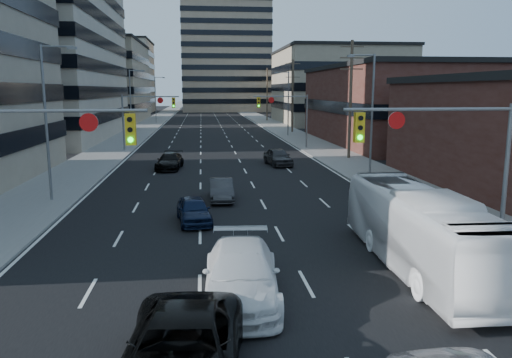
{
  "coord_description": "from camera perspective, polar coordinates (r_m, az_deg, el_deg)",
  "views": [
    {
      "loc": [
        -1.63,
        -9.78,
        6.51
      ],
      "look_at": [
        0.96,
        14.13,
        2.2
      ],
      "focal_mm": 35.0,
      "sensor_mm": 36.0,
      "label": 1
    }
  ],
  "objects": [
    {
      "name": "office_right_far",
      "position": [
        101.34,
        9.19,
        10.31
      ],
      "size": [
        22.0,
        28.0,
        14.0
      ],
      "primitive_type": "cube",
      "color": "gray",
      "rests_on": "ground"
    },
    {
      "name": "road_surface",
      "position": [
        139.94,
        -5.56,
        7.45
      ],
      "size": [
        18.0,
        300.0,
        0.02
      ],
      "primitive_type": "cube",
      "color": "black",
      "rests_on": "ground"
    },
    {
      "name": "streetlight_right_far",
      "position": [
        70.81,
        3.58,
        8.96
      ],
      "size": [
        2.03,
        0.22,
        9.0
      ],
      "color": "slate",
      "rests_on": "ground"
    },
    {
      "name": "bg_block_right",
      "position": [
        143.77,
        7.45,
        9.87
      ],
      "size": [
        22.0,
        22.0,
        12.0
      ],
      "primitive_type": "cube",
      "color": "gray",
      "rests_on": "ground"
    },
    {
      "name": "transit_bus",
      "position": [
        19.24,
        18.22,
        -5.53
      ],
      "size": [
        2.75,
        10.66,
        2.95
      ],
      "primitive_type": "imported",
      "rotation": [
        0.0,
        0.0,
        -0.03
      ],
      "color": "white",
      "rests_on": "ground"
    },
    {
      "name": "sidewalk_left",
      "position": [
        140.27,
        -10.31,
        7.36
      ],
      "size": [
        5.0,
        300.0,
        0.15
      ],
      "primitive_type": "cube",
      "color": "slate",
      "rests_on": "ground"
    },
    {
      "name": "utility_pole_midblock",
      "position": [
        77.03,
        4.21,
        9.58
      ],
      "size": [
        2.2,
        0.28,
        11.0
      ],
      "color": "#4C3D2D",
      "rests_on": "ground"
    },
    {
      "name": "sedan_grey_right",
      "position": [
        43.56,
        2.53,
        2.55
      ],
      "size": [
        2.37,
        4.61,
        1.5
      ],
      "primitive_type": "imported",
      "rotation": [
        0.0,
        0.0,
        0.14
      ],
      "color": "#2F2F32",
      "rests_on": "ground"
    },
    {
      "name": "storefront_right_mid",
      "position": [
        65.07,
        17.18,
        7.94
      ],
      "size": [
        20.0,
        30.0,
        9.0
      ],
      "primitive_type": "cube",
      "color": "#472119",
      "rests_on": "ground"
    },
    {
      "name": "office_left_mid",
      "position": [
        74.62,
        -27.0,
        14.85
      ],
      "size": [
        26.0,
        34.0,
        28.0
      ],
      "primitive_type": "cube",
      "color": "#ADA089",
      "rests_on": "ground"
    },
    {
      "name": "streetlight_left_near",
      "position": [
        31.06,
        -22.63,
        6.7
      ],
      "size": [
        2.03,
        0.22,
        9.0
      ],
      "color": "slate",
      "rests_on": "ground"
    },
    {
      "name": "utility_pole_distant",
      "position": [
        106.68,
        1.28,
        9.76
      ],
      "size": [
        2.2,
        0.28,
        11.0
      ],
      "color": "#4C3D2D",
      "rests_on": "ground"
    },
    {
      "name": "sedan_grey_center",
      "position": [
        29.77,
        -3.98,
        -1.23
      ],
      "size": [
        1.38,
        3.92,
        1.29
      ],
      "primitive_type": "imported",
      "rotation": [
        0.0,
        0.0,
        -0.0
      ],
      "color": "#303032",
      "rests_on": "ground"
    },
    {
      "name": "streetlight_left_mid",
      "position": [
        65.38,
        -14.01,
        8.58
      ],
      "size": [
        2.03,
        0.22,
        9.0
      ],
      "color": "slate",
      "rests_on": "ground"
    },
    {
      "name": "apartment_tower",
      "position": [
        161.53,
        -3.6,
        18.14
      ],
      "size": [
        26.0,
        26.0,
        58.0
      ],
      "primitive_type": "cube",
      "color": "gray",
      "rests_on": "ground"
    },
    {
      "name": "signal_far_left",
      "position": [
        55.15,
        -12.6,
        7.62
      ],
      "size": [
        6.09,
        0.33,
        6.0
      ],
      "color": "slate",
      "rests_on": "ground"
    },
    {
      "name": "sedan_blue",
      "position": [
        24.89,
        -7.13,
        -3.54
      ],
      "size": [
        1.99,
        3.97,
        1.3
      ],
      "primitive_type": "imported",
      "rotation": [
        0.0,
        0.0,
        0.12
      ],
      "color": "black",
      "rests_on": "ground"
    },
    {
      "name": "white_van",
      "position": [
        15.89,
        -1.7,
        -10.77
      ],
      "size": [
        2.73,
        5.88,
        1.66
      ],
      "primitive_type": "imported",
      "rotation": [
        0.0,
        0.0,
        -0.07
      ],
      "color": "silver",
      "rests_on": "ground"
    },
    {
      "name": "bg_block_left",
      "position": [
        152.12,
        -16.49,
        11.06
      ],
      "size": [
        24.0,
        24.0,
        20.0
      ],
      "primitive_type": "cube",
      "color": "#ADA089",
      "rests_on": "ground"
    },
    {
      "name": "signal_near_right",
      "position": [
        20.08,
        20.78,
        3.26
      ],
      "size": [
        6.59,
        0.33,
        6.0
      ],
      "color": "slate",
      "rests_on": "ground"
    },
    {
      "name": "office_left_far",
      "position": [
        112.04,
        -18.02,
        10.43
      ],
      "size": [
        20.0,
        30.0,
        16.0
      ],
      "primitive_type": "cube",
      "color": "gray",
      "rests_on": "ground"
    },
    {
      "name": "sidewalk_right",
      "position": [
        140.54,
        -0.83,
        7.53
      ],
      "size": [
        5.0,
        300.0,
        0.15
      ],
      "primitive_type": "cube",
      "color": "slate",
      "rests_on": "ground"
    },
    {
      "name": "black_pickup",
      "position": [
        11.67,
        -8.48,
        -19.22
      ],
      "size": [
        3.13,
        5.97,
        1.6
      ],
      "primitive_type": "imported",
      "rotation": [
        0.0,
        0.0,
        -0.08
      ],
      "color": "black",
      "rests_on": "ground"
    },
    {
      "name": "streetlight_left_far",
      "position": [
        100.17,
        -11.32,
        9.13
      ],
      "size": [
        2.03,
        0.22,
        9.0
      ],
      "color": "slate",
      "rests_on": "ground"
    },
    {
      "name": "signal_near_left",
      "position": [
        18.83,
        -24.19,
        2.61
      ],
      "size": [
        6.59,
        0.33,
        6.0
      ],
      "color": "slate",
      "rests_on": "ground"
    },
    {
      "name": "signal_far_right",
      "position": [
        55.6,
        3.49,
        7.86
      ],
      "size": [
        6.09,
        0.33,
        6.0
      ],
      "color": "slate",
      "rests_on": "ground"
    },
    {
      "name": "utility_pole_block",
      "position": [
        47.83,
        10.75,
        9.11
      ],
      "size": [
        2.2,
        0.28,
        11.0
      ],
      "color": "#4C3D2D",
      "rests_on": "ground"
    },
    {
      "name": "streetlight_right_near",
      "position": [
        36.81,
        12.9,
        7.64
      ],
      "size": [
        2.03,
        0.22,
        9.0
      ],
      "color": "slate",
      "rests_on": "ground"
    },
    {
      "name": "sedan_black_far",
      "position": [
        41.97,
        -9.84,
        2.01
      ],
      "size": [
        2.36,
        4.8,
        1.34
      ],
      "primitive_type": "imported",
      "rotation": [
        0.0,
        0.0,
        -0.1
      ],
      "color": "black",
      "rests_on": "ground"
    }
  ]
}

